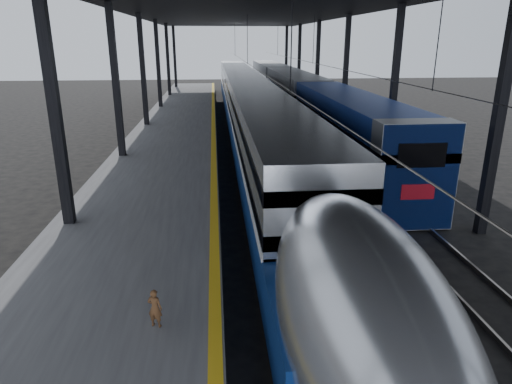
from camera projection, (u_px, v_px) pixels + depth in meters
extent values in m
plane|color=black|center=(242.00, 319.00, 12.27)|extent=(160.00, 160.00, 0.00)
cube|color=#4C4C4F|center=(172.00, 144.00, 30.71)|extent=(6.00, 80.00, 1.00)
cube|color=gold|center=(213.00, 136.00, 30.79)|extent=(0.30, 80.00, 0.01)
cube|color=slate|center=(243.00, 149.00, 31.25)|extent=(0.08, 80.00, 0.16)
cube|color=slate|center=(264.00, 148.00, 31.37)|extent=(0.08, 80.00, 0.16)
cube|color=slate|center=(315.00, 147.00, 31.68)|extent=(0.08, 80.00, 0.16)
cube|color=slate|center=(335.00, 147.00, 31.80)|extent=(0.08, 80.00, 0.16)
cube|color=black|center=(57.00, 124.00, 15.08)|extent=(0.35, 0.35, 9.00)
cube|color=black|center=(498.00, 117.00, 16.39)|extent=(0.35, 0.35, 9.00)
cube|color=black|center=(117.00, 92.00, 24.52)|extent=(0.35, 0.35, 9.00)
cube|color=black|center=(394.00, 89.00, 25.84)|extent=(0.35, 0.35, 9.00)
cube|color=black|center=(143.00, 77.00, 33.97)|extent=(0.35, 0.35, 9.00)
cube|color=black|center=(345.00, 76.00, 35.29)|extent=(0.35, 0.35, 9.00)
cube|color=black|center=(158.00, 69.00, 43.42)|extent=(0.35, 0.35, 9.00)
cube|color=black|center=(317.00, 69.00, 44.74)|extent=(0.35, 0.35, 9.00)
cube|color=black|center=(168.00, 64.00, 52.87)|extent=(0.35, 0.35, 9.00)
cube|color=black|center=(299.00, 64.00, 54.19)|extent=(0.35, 0.35, 9.00)
cube|color=black|center=(175.00, 61.00, 62.32)|extent=(0.35, 0.35, 9.00)
cube|color=black|center=(286.00, 60.00, 63.63)|extent=(0.35, 0.35, 9.00)
cube|color=black|center=(251.00, 5.00, 28.40)|extent=(18.00, 75.00, 0.45)
cylinder|color=slate|center=(253.00, 67.00, 29.60)|extent=(0.03, 74.00, 0.03)
cylinder|color=slate|center=(329.00, 66.00, 30.03)|extent=(0.03, 74.00, 0.03)
cube|color=#B8BBBF|center=(245.00, 100.00, 38.33)|extent=(2.93, 57.00, 4.05)
cube|color=navy|center=(246.00, 118.00, 37.31)|extent=(3.01, 62.00, 1.57)
cube|color=silver|center=(245.00, 106.00, 38.47)|extent=(3.03, 57.00, 0.10)
cube|color=black|center=(245.00, 86.00, 37.96)|extent=(2.97, 57.00, 0.42)
cube|color=black|center=(245.00, 100.00, 38.33)|extent=(2.97, 57.00, 0.42)
ellipsoid|color=#B8BBBF|center=(357.00, 316.00, 8.61)|extent=(2.93, 8.40, 4.05)
ellipsoid|color=navy|center=(353.00, 367.00, 8.98)|extent=(3.01, 8.40, 1.72)
ellipsoid|color=black|center=(421.00, 377.00, 5.90)|extent=(1.52, 2.20, 0.91)
cube|color=black|center=(255.00, 151.00, 30.02)|extent=(2.23, 2.60, 0.40)
cube|color=navy|center=(350.00, 133.00, 25.61)|extent=(3.05, 18.00, 4.14)
cube|color=gray|center=(412.00, 175.00, 17.67)|extent=(3.11, 1.20, 4.19)
cube|color=black|center=(422.00, 155.00, 16.79)|extent=(1.85, 0.06, 0.93)
cube|color=#A00C19|center=(418.00, 192.00, 17.24)|extent=(1.31, 0.06, 0.60)
cube|color=gray|center=(294.00, 95.00, 43.56)|extent=(3.05, 18.00, 4.14)
cube|color=gray|center=(270.00, 79.00, 61.51)|extent=(3.05, 18.00, 4.14)
cube|color=black|center=(385.00, 202.00, 20.57)|extent=(2.40, 2.40, 0.36)
cube|color=black|center=(299.00, 121.00, 41.35)|extent=(2.40, 2.40, 0.36)
imported|color=#54341C|center=(155.00, 308.00, 10.16)|extent=(0.39, 0.32, 0.93)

